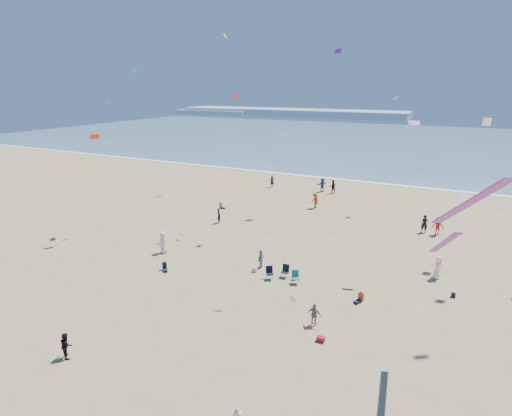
% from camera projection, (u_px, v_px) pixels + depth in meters
% --- Properties ---
extents(ground, '(220.00, 220.00, 0.00)m').
position_uv_depth(ground, '(163.00, 342.00, 22.84)').
color(ground, tan).
rests_on(ground, ground).
extents(ocean, '(220.00, 100.00, 0.06)m').
position_uv_depth(ocean, '(397.00, 142.00, 104.17)').
color(ocean, '#476B84').
rests_on(ocean, ground).
extents(surf_line, '(220.00, 1.20, 0.08)m').
position_uv_depth(surf_line, '(351.00, 181.00, 61.36)').
color(surf_line, white).
rests_on(surf_line, ground).
extents(headland_far, '(110.00, 20.00, 3.20)m').
position_uv_depth(headland_far, '(290.00, 112.00, 193.43)').
color(headland_far, '#7A8EA8').
rests_on(headland_far, ground).
extents(headland_near, '(40.00, 14.00, 2.00)m').
position_uv_depth(headland_near, '(214.00, 112.00, 206.33)').
color(headland_near, '#7A8EA8').
rests_on(headland_near, ground).
extents(standing_flyers, '(23.69, 41.40, 1.95)m').
position_uv_depth(standing_flyers, '(319.00, 214.00, 42.47)').
color(standing_flyers, red).
rests_on(standing_flyers, ground).
extents(seated_group, '(20.61, 27.80, 0.84)m').
position_uv_depth(seated_group, '(245.00, 288.00, 27.96)').
color(seated_group, white).
rests_on(seated_group, ground).
extents(chair_cluster, '(2.83, 1.54, 1.00)m').
position_uv_depth(chair_cluster, '(283.00, 274.00, 29.91)').
color(chair_cluster, black).
rests_on(chair_cluster, ground).
extents(white_tote, '(0.35, 0.20, 0.40)m').
position_uv_depth(white_tote, '(255.00, 269.00, 31.35)').
color(white_tote, silver).
rests_on(white_tote, ground).
extents(black_backpack, '(0.30, 0.22, 0.38)m').
position_uv_depth(black_backpack, '(294.00, 277.00, 30.06)').
color(black_backpack, black).
rests_on(black_backpack, ground).
extents(cooler, '(0.45, 0.30, 0.30)m').
position_uv_depth(cooler, '(321.00, 339.00, 22.82)').
color(cooler, maroon).
rests_on(cooler, ground).
extents(navy_bag, '(0.28, 0.18, 0.34)m').
position_uv_depth(navy_bag, '(453.00, 295.00, 27.58)').
color(navy_bag, black).
rests_on(navy_bag, ground).
extents(kites_aloft, '(38.04, 39.28, 29.39)m').
position_uv_depth(kites_aloft, '(389.00, 82.00, 25.86)').
color(kites_aloft, pink).
rests_on(kites_aloft, ground).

